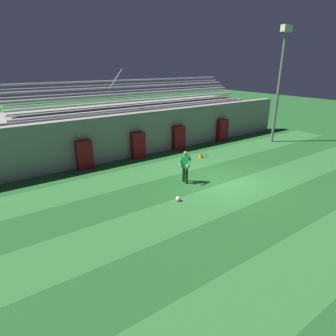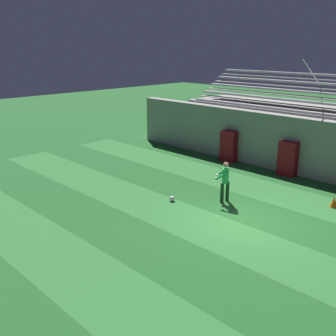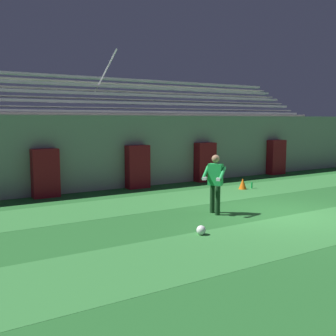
# 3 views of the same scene
# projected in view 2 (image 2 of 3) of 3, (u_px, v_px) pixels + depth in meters

# --- Properties ---
(ground_plane) EXTENTS (80.00, 80.00, 0.00)m
(ground_plane) POSITION_uv_depth(u_px,v_px,m) (244.00, 222.00, 14.04)
(ground_plane) COLOR #236028
(turf_stripe_near) EXTENTS (28.00, 2.33, 0.01)m
(turf_stripe_near) POSITION_uv_depth(u_px,v_px,m) (109.00, 294.00, 9.98)
(turf_stripe_near) COLOR #337A38
(turf_stripe_near) RESTS_ON ground
(turf_stripe_mid) EXTENTS (28.00, 2.33, 0.01)m
(turf_stripe_mid) POSITION_uv_depth(u_px,v_px,m) (221.00, 234.00, 13.14)
(turf_stripe_mid) COLOR #337A38
(turf_stripe_mid) RESTS_ON ground
(turf_stripe_far) EXTENTS (28.00, 2.33, 0.01)m
(turf_stripe_far) POSITION_uv_depth(u_px,v_px,m) (290.00, 198.00, 16.29)
(turf_stripe_far) COLOR #337A38
(turf_stripe_far) RESTS_ON ground
(back_wall) EXTENTS (24.00, 0.60, 2.80)m
(back_wall) POSITION_uv_depth(u_px,v_px,m) (327.00, 151.00, 18.02)
(back_wall) COLOR #999691
(back_wall) RESTS_ON ground
(padding_pillar_gate_left) EXTENTS (0.89, 0.44, 1.66)m
(padding_pillar_gate_left) POSITION_uv_depth(u_px,v_px,m) (288.00, 159.00, 18.91)
(padding_pillar_gate_left) COLOR maroon
(padding_pillar_gate_left) RESTS_ON ground
(padding_pillar_far_left) EXTENTS (0.89, 0.44, 1.66)m
(padding_pillar_far_left) POSITION_uv_depth(u_px,v_px,m) (229.00, 146.00, 21.27)
(padding_pillar_far_left) COLOR maroon
(padding_pillar_far_left) RESTS_ON ground
(goalkeeper) EXTENTS (0.71, 0.74, 1.67)m
(goalkeeper) POSITION_uv_depth(u_px,v_px,m) (225.00, 179.00, 15.60)
(goalkeeper) COLOR #143319
(goalkeeper) RESTS_ON ground
(soccer_ball) EXTENTS (0.22, 0.22, 0.22)m
(soccer_ball) POSITION_uv_depth(u_px,v_px,m) (172.00, 199.00, 15.90)
(soccer_ball) COLOR white
(soccer_ball) RESTS_ON ground
(traffic_cone) EXTENTS (0.30, 0.30, 0.42)m
(traffic_cone) POSITION_uv_depth(u_px,v_px,m) (334.00, 202.00, 15.29)
(traffic_cone) COLOR orange
(traffic_cone) RESTS_ON ground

